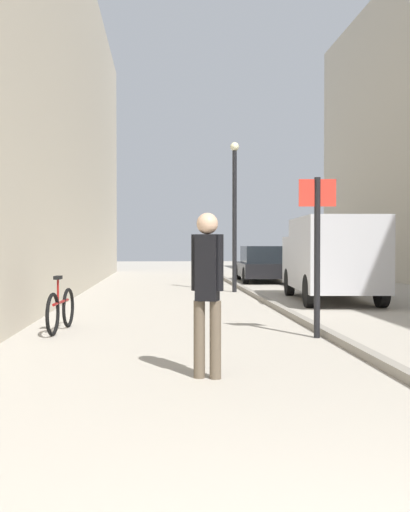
{
  "coord_description": "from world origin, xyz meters",
  "views": [
    {
      "loc": [
        -1.15,
        -1.64,
        1.52
      ],
      "look_at": [
        -0.13,
        11.99,
        1.25
      ],
      "focal_mm": 41.85,
      "sensor_mm": 36.0,
      "label": 1
    }
  ],
  "objects_px": {
    "pedestrian_main_foreground": "(207,283)",
    "delivery_van": "(331,256)",
    "parked_car": "(262,264)",
    "street_sign_post": "(317,243)",
    "lamp_post": "(235,207)",
    "bicycle_leaning": "(61,310)"
  },
  "relations": [
    {
      "from": "lamp_post",
      "to": "parked_car",
      "type": "bearing_deg",
      "value": 71.3
    },
    {
      "from": "pedestrian_main_foreground",
      "to": "bicycle_leaning",
      "type": "bearing_deg",
      "value": 139.02
    },
    {
      "from": "lamp_post",
      "to": "pedestrian_main_foreground",
      "type": "bearing_deg",
      "value": -98.53
    },
    {
      "from": "parked_car",
      "to": "lamp_post",
      "type": "distance_m",
      "value": 5.88
    },
    {
      "from": "parked_car",
      "to": "street_sign_post",
      "type": "xyz_separation_m",
      "value": [
        -1.59,
        -14.6,
        0.83
      ]
    },
    {
      "from": "delivery_van",
      "to": "street_sign_post",
      "type": "distance_m",
      "value": 6.47
    },
    {
      "from": "parked_car",
      "to": "bicycle_leaning",
      "type": "relative_size",
      "value": 2.41
    },
    {
      "from": "delivery_van",
      "to": "parked_car",
      "type": "bearing_deg",
      "value": 97.09
    },
    {
      "from": "lamp_post",
      "to": "street_sign_post",
      "type": "bearing_deg",
      "value": -88.89
    },
    {
      "from": "pedestrian_main_foreground",
      "to": "parked_car",
      "type": "height_order",
      "value": "pedestrian_main_foreground"
    },
    {
      "from": "street_sign_post",
      "to": "lamp_post",
      "type": "bearing_deg",
      "value": -84.05
    },
    {
      "from": "delivery_van",
      "to": "bicycle_leaning",
      "type": "height_order",
      "value": "delivery_van"
    },
    {
      "from": "delivery_van",
      "to": "street_sign_post",
      "type": "bearing_deg",
      "value": -104.03
    },
    {
      "from": "pedestrian_main_foreground",
      "to": "delivery_van",
      "type": "xyz_separation_m",
      "value": [
        4.02,
        8.91,
        0.12
      ]
    },
    {
      "from": "parked_car",
      "to": "street_sign_post",
      "type": "distance_m",
      "value": 14.71
    },
    {
      "from": "parked_car",
      "to": "bicycle_leaning",
      "type": "height_order",
      "value": "parked_car"
    },
    {
      "from": "street_sign_post",
      "to": "bicycle_leaning",
      "type": "relative_size",
      "value": 1.47
    },
    {
      "from": "lamp_post",
      "to": "bicycle_leaning",
      "type": "relative_size",
      "value": 2.69
    },
    {
      "from": "delivery_van",
      "to": "lamp_post",
      "type": "xyz_separation_m",
      "value": [
        -2.2,
        3.23,
        1.53
      ]
    },
    {
      "from": "pedestrian_main_foreground",
      "to": "parked_car",
      "type": "bearing_deg",
      "value": 96.62
    },
    {
      "from": "street_sign_post",
      "to": "bicycle_leaning",
      "type": "bearing_deg",
      "value": -8.7
    },
    {
      "from": "pedestrian_main_foreground",
      "to": "lamp_post",
      "type": "height_order",
      "value": "lamp_post"
    }
  ]
}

